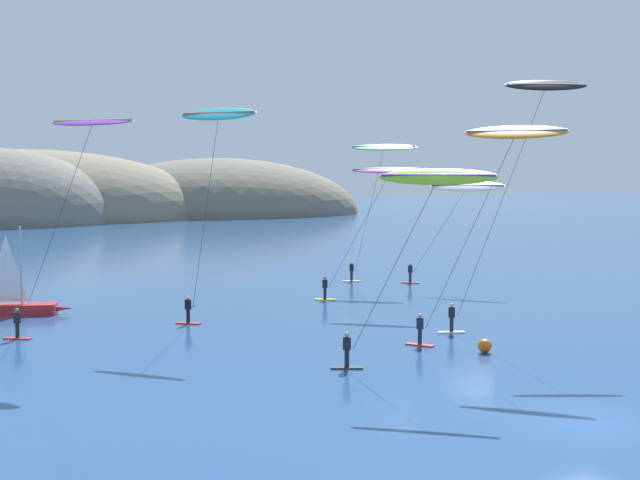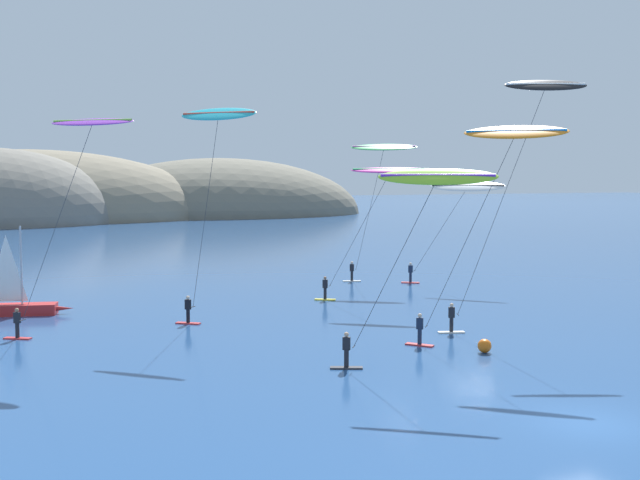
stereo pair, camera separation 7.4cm
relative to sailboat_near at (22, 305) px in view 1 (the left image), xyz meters
The scene contains 12 objects.
ground_plane 36.47m from the sailboat_near, 62.36° to the right, with size 600.00×600.00×0.00m, color navy.
headland_island 116.07m from the sailboat_near, 82.05° to the left, with size 131.96×55.79×28.23m.
sailboat_near is the anchor object (origin of this frame).
kitesurfer_black 33.64m from the sailboat_near, 34.88° to the right, with size 7.71×3.85×14.28m.
kitesurfer_magenta 25.29m from the sailboat_near, 11.92° to the right, with size 6.99×5.54×9.54m.
kitesurfer_cyan 17.30m from the sailboat_near, 40.69° to the right, with size 4.43×4.32×12.91m.
kitesurfer_white 34.06m from the sailboat_near, ahead, with size 6.44×6.68×8.52m.
kitesurfer_lime 29.21m from the sailboat_near, 56.60° to the right, with size 6.40×4.97×9.27m.
kitesurfer_purple 15.12m from the sailboat_near, 76.37° to the right, with size 6.81×5.89×11.95m.
kitesurfer_green 30.39m from the sailboat_near, ahead, with size 5.64×4.38×11.59m.
kitesurfer_orange 31.75m from the sailboat_near, 44.86° to the right, with size 6.35×6.15×11.47m.
marker_buoy 29.45m from the sailboat_near, 46.05° to the right, with size 0.70×0.70×0.70m, color orange.
Camera 1 is at (-20.31, -21.71, 8.89)m, focal length 45.00 mm.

